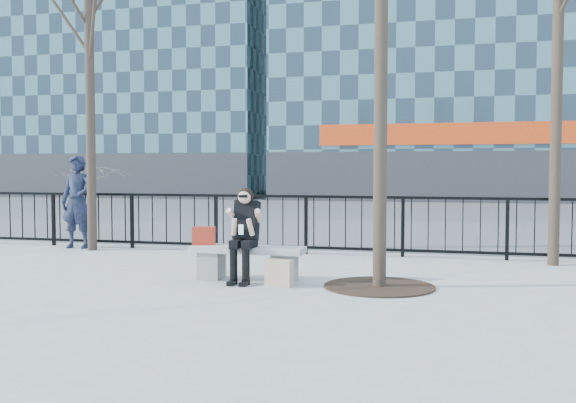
# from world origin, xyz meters

# --- Properties ---
(ground) EXTENTS (120.00, 120.00, 0.00)m
(ground) POSITION_xyz_m (0.00, 0.00, 0.00)
(ground) COLOR gray
(ground) RESTS_ON ground
(street_surface) EXTENTS (60.00, 23.00, 0.01)m
(street_surface) POSITION_xyz_m (0.00, 15.00, 0.00)
(street_surface) COLOR #474747
(street_surface) RESTS_ON ground
(railing) EXTENTS (14.00, 0.06, 1.10)m
(railing) POSITION_xyz_m (0.00, 3.00, 0.55)
(railing) COLOR black
(railing) RESTS_ON ground
(building_left) EXTENTS (16.20, 10.20, 22.60)m
(building_left) POSITION_xyz_m (-15.00, 27.00, 11.30)
(building_left) COLOR slate
(building_left) RESTS_ON ground
(tree_left) EXTENTS (2.80, 2.80, 6.50)m
(tree_left) POSITION_xyz_m (-4.00, 2.50, 4.86)
(tree_left) COLOR black
(tree_left) RESTS_ON ground
(tree_grate) EXTENTS (1.50, 1.50, 0.02)m
(tree_grate) POSITION_xyz_m (1.90, -0.10, 0.01)
(tree_grate) COLOR black
(tree_grate) RESTS_ON ground
(bench_main) EXTENTS (1.65, 0.46, 0.49)m
(bench_main) POSITION_xyz_m (0.00, 0.00, 0.30)
(bench_main) COLOR slate
(bench_main) RESTS_ON ground
(seated_woman) EXTENTS (0.50, 0.64, 1.34)m
(seated_woman) POSITION_xyz_m (0.00, -0.16, 0.67)
(seated_woman) COLOR black
(seated_woman) RESTS_ON ground
(handbag) EXTENTS (0.35, 0.21, 0.27)m
(handbag) POSITION_xyz_m (-0.68, 0.02, 0.62)
(handbag) COLOR #AC2615
(handbag) RESTS_ON bench_main
(shopping_bag) EXTENTS (0.41, 0.22, 0.37)m
(shopping_bag) POSITION_xyz_m (0.56, -0.35, 0.18)
(shopping_bag) COLOR #C8B78D
(shopping_bag) RESTS_ON ground
(standing_man) EXTENTS (0.70, 0.47, 1.88)m
(standing_man) POSITION_xyz_m (-4.44, 2.69, 0.94)
(standing_man) COLOR black
(standing_man) RESTS_ON ground
(vendor_umbrella) EXTENTS (2.45, 2.47, 1.74)m
(vendor_umbrella) POSITION_xyz_m (-5.86, 5.68, 0.87)
(vendor_umbrella) COLOR yellow
(vendor_umbrella) RESTS_ON ground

